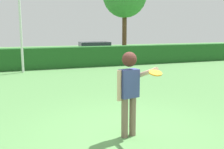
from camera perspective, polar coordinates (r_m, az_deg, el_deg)
name	(u,v)px	position (r m, az deg, el deg)	size (l,w,h in m)	color
ground_plane	(125,133)	(5.88, 2.72, -12.47)	(60.00, 60.00, 0.00)	#558B4B
person	(129,85)	(5.41, 3.73, -2.23)	(0.66, 0.69, 1.77)	#7A6052
frisbee	(155,73)	(4.68, 9.29, 0.34)	(0.24, 0.23, 0.09)	orange
hedge_row	(54,58)	(15.55, -12.27, 3.53)	(27.28, 0.90, 1.17)	#205721
parked_car_green	(94,49)	(20.08, -3.77, 5.39)	(4.33, 2.09, 1.25)	#1E6633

